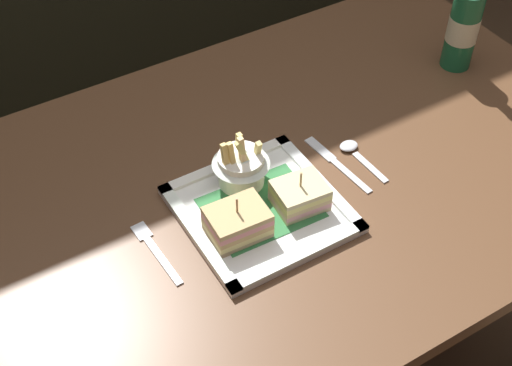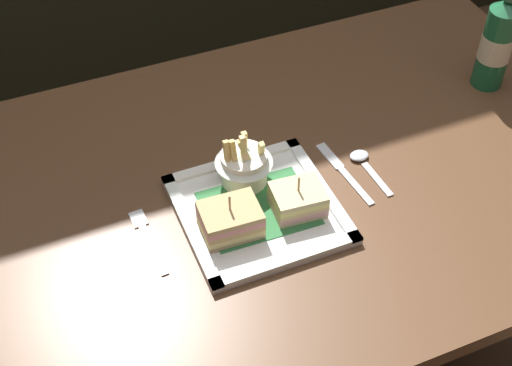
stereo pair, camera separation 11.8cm
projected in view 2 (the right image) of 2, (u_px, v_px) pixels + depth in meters
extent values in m
cube|color=brown|center=(254.00, 193.00, 1.24)|extent=(1.38, 0.81, 0.03)
cylinder|color=#532B26|center=(420.00, 144.00, 1.88)|extent=(0.08, 0.08, 0.72)
cube|color=white|center=(258.00, 210.00, 1.18)|extent=(0.26, 0.26, 0.01)
cube|color=#2E723B|center=(258.00, 208.00, 1.18)|extent=(0.18, 0.15, 0.00)
cube|color=white|center=(288.00, 259.00, 1.10)|extent=(0.26, 0.02, 0.01)
cube|color=white|center=(232.00, 161.00, 1.25)|extent=(0.26, 0.02, 0.01)
cube|color=white|center=(191.00, 228.00, 1.15)|extent=(0.02, 0.26, 0.01)
cube|color=white|center=(322.00, 187.00, 1.21)|extent=(0.02, 0.26, 0.01)
cube|color=tan|center=(231.00, 228.00, 1.14)|extent=(0.10, 0.08, 0.01)
cube|color=#EBCE81|center=(231.00, 224.00, 1.14)|extent=(0.10, 0.08, 0.01)
cube|color=tan|center=(230.00, 220.00, 1.13)|extent=(0.10, 0.08, 0.01)
cube|color=pink|center=(230.00, 216.00, 1.12)|extent=(0.10, 0.08, 0.01)
cube|color=tan|center=(230.00, 211.00, 1.11)|extent=(0.10, 0.08, 0.01)
cylinder|color=tan|center=(230.00, 214.00, 1.12)|extent=(0.00, 0.00, 0.08)
cube|color=#D5B586|center=(297.00, 208.00, 1.18)|extent=(0.09, 0.08, 0.01)
cube|color=pink|center=(298.00, 204.00, 1.17)|extent=(0.09, 0.08, 0.01)
cube|color=#DBB67A|center=(298.00, 200.00, 1.16)|extent=(0.09, 0.08, 0.01)
cube|color=#ECD97E|center=(298.00, 196.00, 1.16)|extent=(0.09, 0.08, 0.01)
cube|color=beige|center=(298.00, 192.00, 1.15)|extent=(0.09, 0.08, 0.01)
cylinder|color=tan|center=(298.00, 194.00, 1.15)|extent=(0.00, 0.00, 0.08)
cylinder|color=white|center=(244.00, 168.00, 1.20)|extent=(0.08, 0.08, 0.06)
cone|color=white|center=(244.00, 156.00, 1.18)|extent=(0.10, 0.10, 0.03)
cube|color=#ECD074|center=(244.00, 145.00, 1.19)|extent=(0.01, 0.01, 0.06)
cube|color=#F6CC85|center=(244.00, 155.00, 1.16)|extent=(0.01, 0.01, 0.08)
cube|color=#F2C76E|center=(234.00, 157.00, 1.17)|extent=(0.01, 0.02, 0.07)
cube|color=#ECD885|center=(261.00, 152.00, 1.18)|extent=(0.01, 0.02, 0.06)
cube|color=#EBC36E|center=(227.00, 158.00, 1.17)|extent=(0.01, 0.02, 0.06)
cube|color=#E1CE74|center=(246.00, 155.00, 1.17)|extent=(0.03, 0.01, 0.07)
cylinder|color=#1A6239|center=(495.00, 48.00, 1.37)|extent=(0.06, 0.06, 0.17)
cone|color=#246E42|center=(508.00, 5.00, 1.30)|extent=(0.06, 0.06, 0.02)
cylinder|color=beige|center=(496.00, 47.00, 1.37)|extent=(0.06, 0.06, 0.05)
cube|color=silver|center=(153.00, 250.00, 1.13)|extent=(0.02, 0.11, 0.00)
cube|color=silver|center=(138.00, 219.00, 1.17)|extent=(0.03, 0.04, 0.00)
cube|color=silver|center=(356.00, 186.00, 1.23)|extent=(0.02, 0.10, 0.00)
cube|color=silver|center=(330.00, 156.00, 1.28)|extent=(0.02, 0.07, 0.00)
cube|color=silver|center=(377.00, 179.00, 1.24)|extent=(0.02, 0.09, 0.00)
ellipsoid|color=silver|center=(359.00, 156.00, 1.27)|extent=(0.03, 0.03, 0.01)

